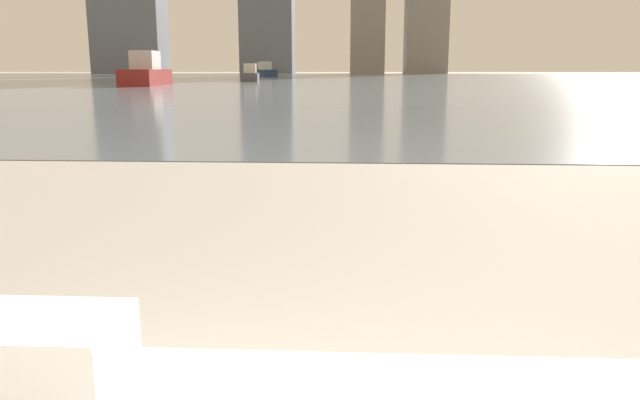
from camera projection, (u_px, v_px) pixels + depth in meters
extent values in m
cube|color=white|center=(30.00, 380.00, 0.95)|extent=(0.29, 0.18, 0.04)
cube|color=white|center=(27.00, 355.00, 0.94)|extent=(0.29, 0.18, 0.04)
cube|color=white|center=(24.00, 331.00, 0.93)|extent=(0.29, 0.18, 0.04)
cube|color=slate|center=(352.00, 79.00, 60.80)|extent=(180.00, 110.00, 0.01)
cube|color=navy|center=(265.00, 73.00, 73.02)|extent=(3.49, 4.92, 0.82)
cube|color=silver|center=(265.00, 66.00, 72.84)|extent=(1.82, 2.09, 0.94)
cube|color=#4C4C51|center=(250.00, 77.00, 48.78)|extent=(1.65, 3.80, 0.65)
cube|color=silver|center=(250.00, 68.00, 48.64)|extent=(1.06, 1.47, 0.74)
cube|color=maroon|center=(146.00, 77.00, 37.66)|extent=(2.15, 5.55, 0.96)
cube|color=silver|center=(145.00, 60.00, 37.45)|extent=(1.47, 2.12, 1.09)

